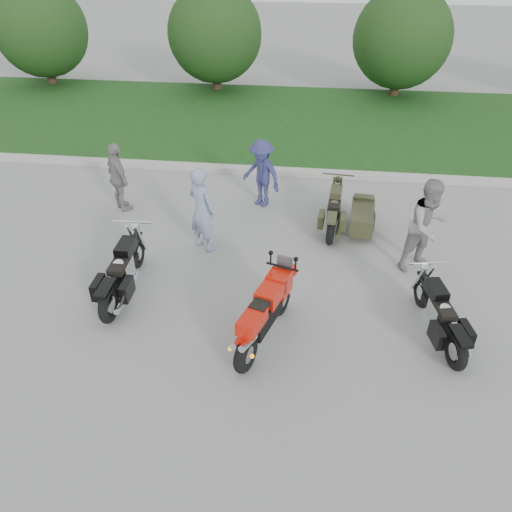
# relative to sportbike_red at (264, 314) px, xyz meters

# --- Properties ---
(ground) EXTENTS (80.00, 80.00, 0.00)m
(ground) POSITION_rel_sportbike_red_xyz_m (-0.43, 0.58, -0.59)
(ground) COLOR #969691
(ground) RESTS_ON ground
(curb) EXTENTS (60.00, 0.30, 0.15)m
(curb) POSITION_rel_sportbike_red_xyz_m (-0.43, 6.58, -0.51)
(curb) COLOR #AFADA5
(curb) RESTS_ON ground
(grass_strip) EXTENTS (60.00, 8.00, 0.14)m
(grass_strip) POSITION_rel_sportbike_red_xyz_m (-0.43, 10.73, -0.52)
(grass_strip) COLOR #255C1F
(grass_strip) RESTS_ON ground
(tree_far_left) EXTENTS (3.60, 3.60, 4.00)m
(tree_far_left) POSITION_rel_sportbike_red_xyz_m (-10.43, 14.08, 1.61)
(tree_far_left) COLOR #3F2B1C
(tree_far_left) RESTS_ON ground
(tree_mid_left) EXTENTS (3.60, 3.60, 4.00)m
(tree_mid_left) POSITION_rel_sportbike_red_xyz_m (-3.43, 14.08, 1.61)
(tree_mid_left) COLOR #3F2B1C
(tree_mid_left) RESTS_ON ground
(tree_mid_right) EXTENTS (3.60, 3.60, 4.00)m
(tree_mid_right) POSITION_rel_sportbike_red_xyz_m (3.57, 14.08, 1.61)
(tree_mid_right) COLOR #3F2B1C
(tree_mid_right) RESTS_ON ground
(sportbike_red) EXTENTS (0.84, 2.04, 1.00)m
(sportbike_red) POSITION_rel_sportbike_red_xyz_m (0.00, 0.00, 0.00)
(sportbike_red) COLOR black
(sportbike_red) RESTS_ON ground
(cruiser_left) EXTENTS (0.39, 2.30, 0.89)m
(cruiser_left) POSITION_rel_sportbike_red_xyz_m (-2.73, 0.92, -0.13)
(cruiser_left) COLOR black
(cruiser_left) RESTS_ON ground
(cruiser_right) EXTENTS (0.63, 2.08, 0.81)m
(cruiser_right) POSITION_rel_sportbike_red_xyz_m (2.89, 0.44, -0.17)
(cruiser_right) COLOR black
(cruiser_right) RESTS_ON ground
(cruiser_sidecar) EXTENTS (1.12, 2.10, 0.81)m
(cruiser_sidecar) POSITION_rel_sportbike_red_xyz_m (1.52, 3.79, -0.21)
(cruiser_sidecar) COLOR black
(cruiser_sidecar) RESTS_ON ground
(person_stripe) EXTENTS (0.80, 0.74, 1.84)m
(person_stripe) POSITION_rel_sportbike_red_xyz_m (-1.58, 2.68, 0.33)
(person_stripe) COLOR #8995BA
(person_stripe) RESTS_ON ground
(person_grey) EXTENTS (1.17, 1.10, 1.91)m
(person_grey) POSITION_rel_sportbike_red_xyz_m (2.90, 2.51, 0.37)
(person_grey) COLOR gray
(person_grey) RESTS_ON ground
(person_denim) EXTENTS (1.23, 1.10, 1.65)m
(person_denim) POSITION_rel_sportbike_red_xyz_m (-0.58, 4.75, 0.24)
(person_denim) COLOR navy
(person_denim) RESTS_ON ground
(person_back) EXTENTS (0.96, 0.99, 1.67)m
(person_back) POSITION_rel_sportbike_red_xyz_m (-3.88, 4.11, 0.25)
(person_back) COLOR gray
(person_back) RESTS_ON ground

